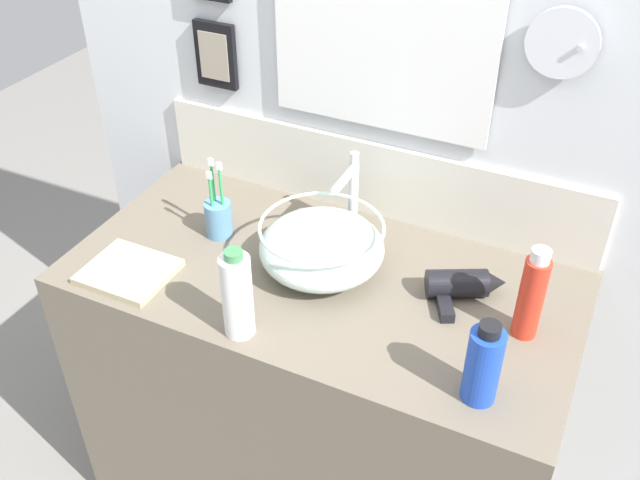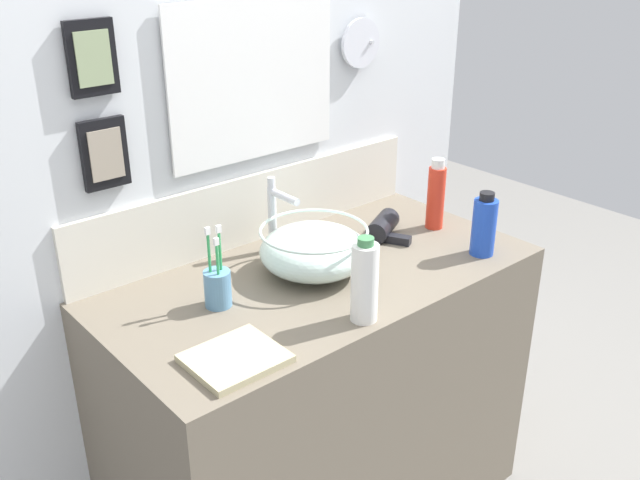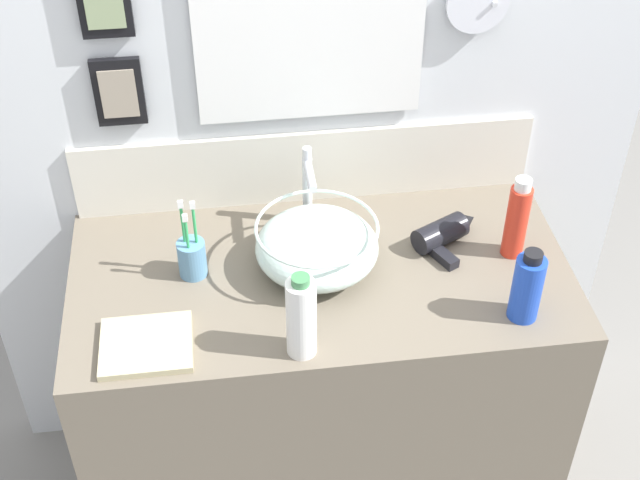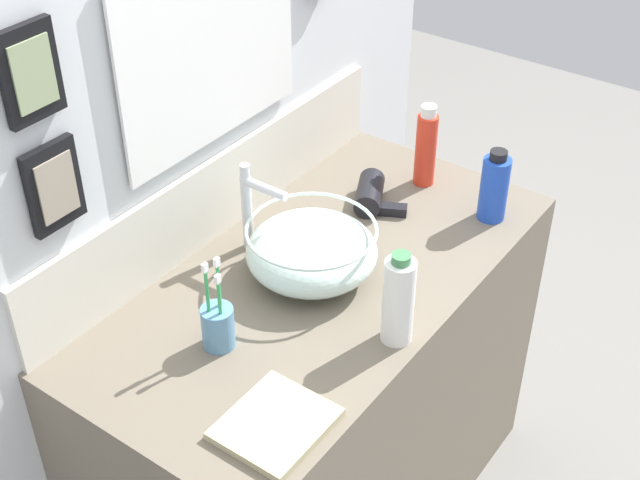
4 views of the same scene
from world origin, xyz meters
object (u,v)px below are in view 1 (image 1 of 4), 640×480
Objects in this scene: glass_bowl_sink at (322,247)px; hand_towel at (129,272)px; hair_drier at (463,285)px; faucet at (351,190)px; soap_dispenser at (531,295)px; toothbrush_cup at (218,217)px; spray_bottle at (483,365)px; shampoo_bottle at (237,295)px.

hand_towel is at bearing -152.28° from glass_bowl_sink.
hair_drier is at bearing 9.13° from glass_bowl_sink.
faucet is 0.50m from soap_dispenser.
glass_bowl_sink is 1.46× the size of hand_towel.
hand_towel is at bearing -115.18° from toothbrush_cup.
faucet is at bearing 90.00° from glass_bowl_sink.
hair_drier is 0.76m from hand_towel.
hand_towel is at bearing -160.10° from hair_drier.
hair_drier reaches higher than hand_towel.
toothbrush_cup is at bearing 64.82° from hand_towel.
toothbrush_cup is at bearing -153.25° from faucet.
glass_bowl_sink is 0.29m from toothbrush_cup.
glass_bowl_sink reaches higher than hand_towel.
glass_bowl_sink is at bearing 27.72° from hand_towel.
spray_bottle is 0.87× the size of shampoo_bottle.
hair_drier is 0.85× the size of soap_dispenser.
faucet reaches higher than glass_bowl_sink.
toothbrush_cup is 0.76m from spray_bottle.
toothbrush_cup is (-0.29, 0.02, -0.02)m from glass_bowl_sink.
glass_bowl_sink is 1.38× the size of toothbrush_cup.
toothbrush_cup reaches higher than spray_bottle.
glass_bowl_sink is at bearing 179.07° from soap_dispenser.
hand_towel is at bearing 171.10° from shampoo_bottle.
shampoo_bottle is at bearing -175.26° from spray_bottle.
glass_bowl_sink is 0.27m from shampoo_bottle.
shampoo_bottle is at bearing -104.32° from glass_bowl_sink.
soap_dispenser is at bearing -19.99° from faucet.
faucet is 1.06× the size of toothbrush_cup.
hair_drier is 0.30m from spray_bottle.
hand_towel is (-0.39, -0.37, -0.12)m from faucet.
hair_drier is 1.00× the size of spray_bottle.
hair_drier is at bearing -19.30° from faucet.
toothbrush_cup is at bearing 178.06° from soap_dispenser.
toothbrush_cup is at bearing 176.42° from glass_bowl_sink.
hair_drier is (0.32, -0.11, -0.10)m from faucet.
spray_bottle is 0.21m from soap_dispenser.
glass_bowl_sink is 1.36× the size of shampoo_bottle.
hair_drier is 0.50m from shampoo_bottle.
toothbrush_cup is at bearing -176.86° from hair_drier.
spray_bottle is at bearing 4.74° from shampoo_bottle.
shampoo_bottle reaches higher than hair_drier.
soap_dispenser is (0.15, -0.06, 0.07)m from hair_drier.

